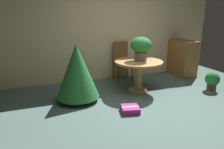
{
  "coord_description": "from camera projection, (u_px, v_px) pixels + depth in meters",
  "views": [
    {
      "loc": [
        -2.14,
        -3.34,
        1.79
      ],
      "look_at": [
        -0.71,
        0.42,
        0.62
      ],
      "focal_mm": 34.87,
      "sensor_mm": 36.0,
      "label": 1
    }
  ],
  "objects": [
    {
      "name": "ground_plane",
      "position": [
        154.0,
        107.0,
        4.23
      ],
      "size": [
        6.6,
        6.6,
        0.0
      ],
      "primitive_type": "plane",
      "color": "#4C6660"
    },
    {
      "name": "back_wall_panel",
      "position": [
        113.0,
        31.0,
        5.84
      ],
      "size": [
        6.0,
        0.1,
        2.6
      ],
      "primitive_type": "cube",
      "color": "beige",
      "rests_on": "ground_plane"
    },
    {
      "name": "round_dining_table",
      "position": [
        138.0,
        68.0,
        4.97
      ],
      "size": [
        1.1,
        1.1,
        0.72
      ],
      "color": "#B27F4C",
      "rests_on": "ground_plane"
    },
    {
      "name": "flower_vase",
      "position": [
        141.0,
        47.0,
        4.9
      ],
      "size": [
        0.48,
        0.48,
        0.54
      ],
      "color": "#665B51",
      "rests_on": "round_dining_table"
    },
    {
      "name": "wooden_chair_far",
      "position": [
        122.0,
        59.0,
        5.84
      ],
      "size": [
        0.45,
        0.38,
        1.03
      ],
      "color": "brown",
      "rests_on": "ground_plane"
    },
    {
      "name": "holiday_tree",
      "position": [
        77.0,
        71.0,
        4.38
      ],
      "size": [
        0.88,
        0.88,
        1.19
      ],
      "color": "brown",
      "rests_on": "ground_plane"
    },
    {
      "name": "gift_box_purple",
      "position": [
        130.0,
        109.0,
        4.02
      ],
      "size": [
        0.38,
        0.37,
        0.11
      ],
      "color": "#9E287A",
      "rests_on": "ground_plane"
    },
    {
      "name": "wooden_cabinet",
      "position": [
        182.0,
        58.0,
        6.28
      ],
      "size": [
        0.49,
        0.8,
        1.01
      ],
      "color": "brown",
      "rests_on": "ground_plane"
    },
    {
      "name": "potted_plant",
      "position": [
        212.0,
        80.0,
        5.09
      ],
      "size": [
        0.33,
        0.33,
        0.44
      ],
      "color": "#4C382D",
      "rests_on": "ground_plane"
    }
  ]
}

